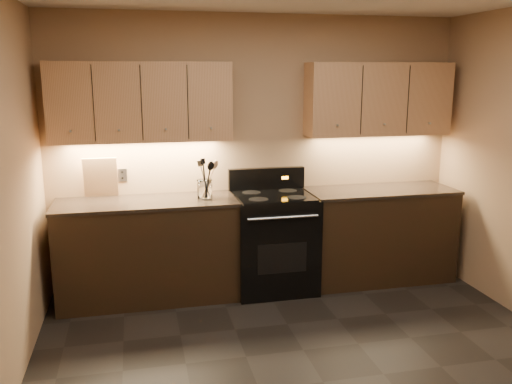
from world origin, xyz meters
TOP-DOWN VIEW (x-y plane):
  - floor at (0.00, 0.00)m, footprint 4.00×4.00m
  - wall_back at (0.00, 2.00)m, footprint 4.00×0.04m
  - counter_left at (-1.10, 1.70)m, footprint 1.62×0.62m
  - counter_right at (1.18, 1.70)m, footprint 1.46×0.62m
  - stove at (0.08, 1.68)m, footprint 0.76×0.68m
  - upper_cab_left at (-1.10, 1.85)m, footprint 1.60×0.30m
  - upper_cab_right at (1.18, 1.85)m, footprint 1.44×0.30m
  - outlet_plate at (-1.30, 1.99)m, footprint 0.08×0.01m
  - utensil_crock at (-0.57, 1.70)m, footprint 0.17×0.17m
  - cutting_board at (-1.49, 1.94)m, footprint 0.30×0.12m
  - wooden_spoon at (-0.59, 1.70)m, footprint 0.20×0.11m
  - black_spoon at (-0.56, 1.70)m, footprint 0.11×0.17m
  - black_turner at (-0.56, 1.67)m, footprint 0.13×0.12m
  - steel_spatula at (-0.53, 1.70)m, footprint 0.17×0.11m

SIDE VIEW (x-z plane):
  - floor at x=0.00m, z-range 0.00..0.00m
  - counter_left at x=-1.10m, z-range 0.00..0.93m
  - counter_right at x=1.18m, z-range 0.00..0.93m
  - stove at x=0.08m, z-range -0.09..1.05m
  - utensil_crock at x=-0.57m, z-range 0.92..1.10m
  - cutting_board at x=-1.49m, z-range 0.93..1.30m
  - wooden_spoon at x=-0.59m, z-range 0.95..1.29m
  - outlet_plate at x=-1.30m, z-range 1.06..1.18m
  - black_spoon at x=-0.56m, z-range 0.94..1.30m
  - steel_spatula at x=-0.53m, z-range 0.94..1.31m
  - black_turner at x=-0.56m, z-range 0.94..1.31m
  - wall_back at x=0.00m, z-range 0.00..2.60m
  - upper_cab_left at x=-1.10m, z-range 1.45..2.15m
  - upper_cab_right at x=1.18m, z-range 1.45..2.15m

